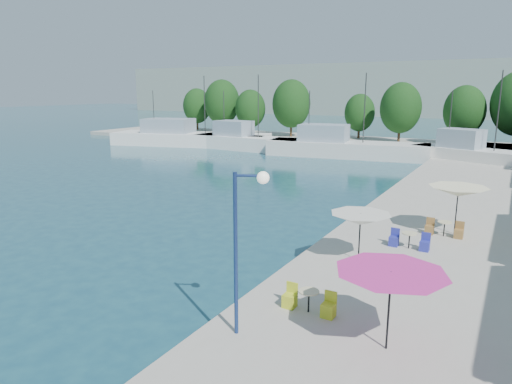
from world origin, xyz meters
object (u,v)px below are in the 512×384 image
Objects in this scene: umbrella_white at (360,219)px; street_lamp at (246,224)px; trawler_03 at (342,148)px; umbrella_pink at (391,280)px; trawler_04 at (476,156)px; umbrella_cream at (458,191)px; trawler_02 at (246,142)px; trawler_01 at (187,138)px.

umbrella_white is 0.52× the size of street_lamp.
trawler_03 is 43.51m from umbrella_pink.
trawler_04 is 28.36m from umbrella_cream.
trawler_02 reaches higher than umbrella_pink.
trawler_02 is 40.57m from umbrella_cream.
trawler_01 is at bearing 105.51° from street_lamp.
trawler_01 is at bearing 144.74° from umbrella_cream.
trawler_03 is (13.55, 0.17, -0.00)m from trawler_02.
umbrella_cream reaches higher than umbrella_pink.
trawler_02 is at bearing -15.09° from trawler_01.
trawler_02 is at bearing 127.67° from umbrella_white.
street_lamp is (-3.91, -1.27, 1.38)m from umbrella_pink.
trawler_04 is 2.88× the size of street_lamp.
trawler_04 is (14.58, 0.23, 0.00)m from trawler_03.
trawler_02 is 6.18× the size of umbrella_white.
trawler_02 is at bearing -159.63° from trawler_04.
umbrella_white is 0.89× the size of umbrella_cream.
umbrella_pink is at bearing -51.06° from trawler_02.
trawler_04 is at bearing 86.94° from umbrella_white.
umbrella_cream is (0.31, 12.56, 0.13)m from umbrella_pink.
umbrella_white is (36.26, -34.04, 1.41)m from trawler_01.
trawler_02 reaches higher than umbrella_cream.
trawler_04 reaches higher than umbrella_white.
umbrella_cream is 0.59× the size of street_lamp.
trawler_01 is at bearing 136.81° from umbrella_white.
trawler_04 is 34.53m from umbrella_white.
trawler_03 is 14.59m from trawler_04.
umbrella_pink is at bearing -91.43° from umbrella_cream.
umbrella_pink is at bearing -6.58° from street_lamp.
umbrella_cream is at bearing -67.82° from trawler_04.
trawler_04 is at bearing -14.56° from trawler_01.
umbrella_cream is at bearing -50.45° from trawler_01.
street_lamp reaches higher than umbrella_cream.
trawler_03 is 1.34× the size of trawler_04.
street_lamp is (-1.08, -7.65, 1.61)m from umbrella_white.
trawler_01 reaches higher than umbrella_pink.
trawler_03 is 7.42× the size of umbrella_white.
umbrella_white is at bearing -116.94° from umbrella_cream.
trawler_01 is 1.45× the size of trawler_02.
trawler_03 reaches higher than street_lamp.
trawler_03 is at bearing 3.88° from trawler_02.
trawler_04 reaches higher than umbrella_pink.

